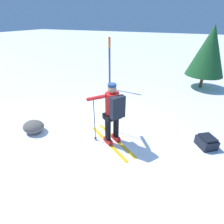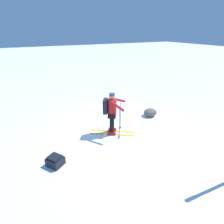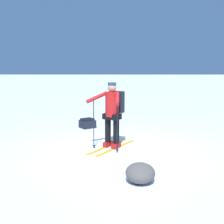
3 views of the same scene
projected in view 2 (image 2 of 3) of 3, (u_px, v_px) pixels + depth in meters
ground_plane at (116, 129)px, 7.10m from camera, size 80.00×80.00×0.00m
skier at (111, 111)px, 6.42m from camera, size 1.63×1.26×1.63m
dropped_backpack at (55, 161)px, 5.17m from camera, size 0.57×0.59×0.31m
rock_boulder at (150, 112)px, 8.09m from camera, size 0.63×0.53×0.35m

